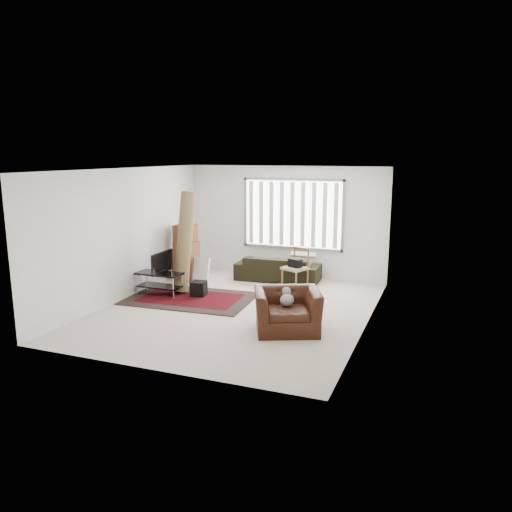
# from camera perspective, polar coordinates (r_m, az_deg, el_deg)

# --- Properties ---
(room) EXTENTS (6.00, 6.02, 2.71)m
(room) POSITION_cam_1_polar(r_m,az_deg,el_deg) (9.88, -0.87, 4.50)
(room) COLOR beige
(room) RESTS_ON ground
(persian_rug) EXTENTS (2.67, 1.87, 0.02)m
(persian_rug) POSITION_cam_1_polar(r_m,az_deg,el_deg) (10.57, -7.50, -4.82)
(persian_rug) COLOR black
(persian_rug) RESTS_ON ground
(tv_stand) EXTENTS (0.99, 0.44, 0.49)m
(tv_stand) POSITION_cam_1_polar(r_m,az_deg,el_deg) (10.88, -10.97, -2.58)
(tv_stand) COLOR black
(tv_stand) RESTS_ON ground
(tv) EXTENTS (0.10, 0.80, 0.46)m
(tv) POSITION_cam_1_polar(r_m,az_deg,el_deg) (10.79, -11.05, -0.69)
(tv) COLOR black
(tv) RESTS_ON tv_stand
(subwoofer) EXTENTS (0.35, 0.35, 0.30)m
(subwoofer) POSITION_cam_1_polar(r_m,az_deg,el_deg) (10.69, -6.56, -3.69)
(subwoofer) COLOR black
(subwoofer) RESTS_ON persian_rug
(moving_boxes) EXTENTS (0.55, 0.51, 1.34)m
(moving_boxes) POSITION_cam_1_polar(r_m,az_deg,el_deg) (11.99, -7.97, 0.15)
(moving_boxes) COLOR brown
(moving_boxes) RESTS_ON ground
(white_flatpack) EXTENTS (0.51, 0.26, 0.62)m
(white_flatpack) POSITION_cam_1_polar(r_m,az_deg,el_deg) (11.72, -6.45, -1.64)
(white_flatpack) COLOR silver
(white_flatpack) RESTS_ON ground
(rolled_rug) EXTENTS (0.37, 0.88, 2.19)m
(rolled_rug) POSITION_cam_1_polar(r_m,az_deg,el_deg) (10.99, -8.17, 1.61)
(rolled_rug) COLOR brown
(rolled_rug) RESTS_ON ground
(sofa) EXTENTS (2.04, 0.97, 0.77)m
(sofa) POSITION_cam_1_polar(r_m,az_deg,el_deg) (11.92, 2.52, -0.98)
(sofa) COLOR black
(sofa) RESTS_ON ground
(side_chair) EXTENTS (0.63, 0.63, 0.90)m
(side_chair) POSITION_cam_1_polar(r_m,az_deg,el_deg) (11.28, 4.56, -1.16)
(side_chair) COLOR #8D7D5C
(side_chair) RESTS_ON ground
(armchair) EXTENTS (1.39, 1.32, 0.82)m
(armchair) POSITION_cam_1_polar(r_m,az_deg,el_deg) (8.56, 3.58, -5.89)
(armchair) COLOR #34160A
(armchair) RESTS_ON ground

